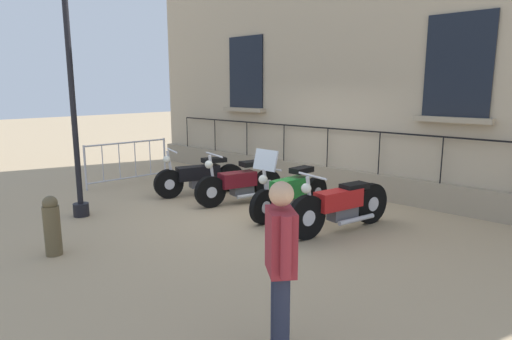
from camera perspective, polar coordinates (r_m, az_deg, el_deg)
name	(u,v)px	position (r m, az deg, el deg)	size (l,w,h in m)	color
ground_plane	(263,208)	(8.56, 0.98, -5.07)	(60.00, 60.00, 0.00)	tan
building_facade	(342,22)	(10.41, 11.18, 18.55)	(0.82, 12.24, 7.74)	tan
motorcycle_black	(200,177)	(9.64, -7.36, -0.88)	(1.99, 0.96, 1.04)	black
motorcycle_maroon	(239,184)	(8.87, -2.22, -1.81)	(1.92, 0.85, 1.06)	black
motorcycle_green	(290,193)	(8.02, 4.54, -2.97)	(2.10, 0.61, 1.30)	black
motorcycle_red	(340,205)	(7.28, 11.04, -4.60)	(2.15, 0.77, 1.02)	black
lamppost	(70,64)	(8.38, -23.28, 12.63)	(0.30, 0.30, 5.15)	black
crowd_barrier	(128,161)	(11.07, -16.53, 1.12)	(2.13, 0.19, 1.05)	#B7B7BF
bollard	(52,225)	(6.78, -25.24, -6.61)	(0.23, 0.23, 0.86)	brown
pedestrian_standing	(281,261)	(3.80, 3.26, -11.83)	(0.40, 0.43, 1.58)	#23283D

